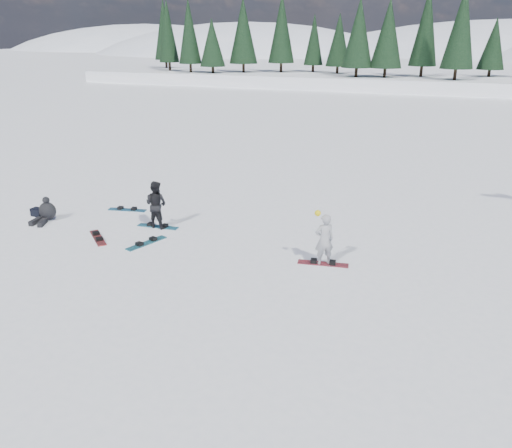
{
  "coord_description": "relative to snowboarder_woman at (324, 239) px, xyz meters",
  "views": [
    {
      "loc": [
        5.91,
        -13.45,
        6.37
      ],
      "look_at": [
        0.83,
        -0.49,
        1.1
      ],
      "focal_mm": 35.0,
      "sensor_mm": 36.0,
      "label": 1
    }
  ],
  "objects": [
    {
      "name": "snowboard_loose_c",
      "position": [
        -8.31,
        2.0,
        -0.79
      ],
      "size": [
        1.53,
        0.58,
        0.03
      ],
      "primitive_type": "cube",
      "rotation": [
        0.0,
        0.0,
        0.21
      ],
      "color": "#186189",
      "rests_on": "ground"
    },
    {
      "name": "seated_rider",
      "position": [
        -10.36,
        -0.04,
        -0.46
      ],
      "size": [
        0.76,
        1.13,
        0.89
      ],
      "rotation": [
        0.0,
        0.0,
        0.27
      ],
      "color": "black",
      "rests_on": "ground"
    },
    {
      "name": "snowboarder_man",
      "position": [
        -6.23,
        0.86,
        0.04
      ],
      "size": [
        0.86,
        0.69,
        1.69
      ],
      "primitive_type": "imported",
      "rotation": [
        0.0,
        0.0,
        3.08
      ],
      "color": "black",
      "rests_on": "ground"
    },
    {
      "name": "alpine_backdrop",
      "position": [
        -14.58,
        189.37,
        -14.78
      ],
      "size": [
        412.5,
        227.0,
        53.2
      ],
      "color": "white",
      "rests_on": "ground"
    },
    {
      "name": "snowboarder_woman",
      "position": [
        0.0,
        0.0,
        0.0
      ],
      "size": [
        0.69,
        0.64,
        1.72
      ],
      "rotation": [
        0.0,
        0.0,
        3.76
      ],
      "color": "#AAABB0",
      "rests_on": "ground"
    },
    {
      "name": "snowboard_loose_b",
      "position": [
        -7.54,
        -0.78,
        -0.79
      ],
      "size": [
        1.31,
        1.2,
        0.03
      ],
      "primitive_type": "cube",
      "rotation": [
        0.0,
        0.0,
        -0.72
      ],
      "color": "maroon",
      "rests_on": "ground"
    },
    {
      "name": "gear_bag",
      "position": [
        -11.06,
        0.22,
        -0.65
      ],
      "size": [
        0.47,
        0.33,
        0.3
      ],
      "primitive_type": "cube",
      "rotation": [
        0.0,
        0.0,
        -0.06
      ],
      "color": "black",
      "rests_on": "ground"
    },
    {
      "name": "ground",
      "position": [
        -2.86,
        0.2,
        -0.8
      ],
      "size": [
        420.0,
        420.0,
        0.0
      ],
      "primitive_type": "plane",
      "color": "white",
      "rests_on": "ground"
    },
    {
      "name": "snowboard_man",
      "position": [
        -6.23,
        0.86,
        -0.79
      ],
      "size": [
        1.52,
        0.42,
        0.03
      ],
      "primitive_type": "cube",
      "rotation": [
        0.0,
        0.0,
        0.09
      ],
      "color": "#1A6F90",
      "rests_on": "ground"
    },
    {
      "name": "snowboard_loose_a",
      "position": [
        -5.77,
        -0.58,
        -0.79
      ],
      "size": [
        0.74,
        1.51,
        0.03
      ],
      "primitive_type": "cube",
      "rotation": [
        0.0,
        0.0,
        1.25
      ],
      "color": "#187084",
      "rests_on": "ground"
    },
    {
      "name": "snowboard_woman",
      "position": [
        0.0,
        0.0,
        -0.79
      ],
      "size": [
        1.53,
        0.52,
        0.03
      ],
      "primitive_type": "cube",
      "rotation": [
        0.0,
        0.0,
        0.16
      ],
      "color": "maroon",
      "rests_on": "ground"
    }
  ]
}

